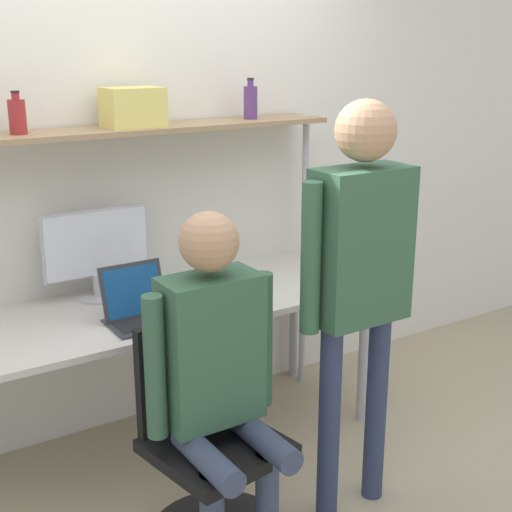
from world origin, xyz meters
The scene contains 13 objects.
ground_plane centered at (0.00, 0.00, 0.00)m, with size 12.00×12.00×0.00m, color tan.
wall_back centered at (0.00, 0.79, 1.35)m, with size 8.00×0.06×2.70m.
desk centered at (0.00, 0.39, 0.69)m, with size 2.03×0.74×0.76m.
shelf_unit centered at (0.00, 0.60, 1.38)m, with size 1.93×0.30×1.56m.
monitor centered at (-0.25, 0.62, 1.00)m, with size 0.52×0.22×0.43m.
laptop centered at (-0.22, 0.24, 0.83)m, with size 0.29×0.25×0.25m.
cell_phone centered at (-0.01, 0.24, 0.77)m, with size 0.07×0.15×0.01m.
office_chair centered at (-0.19, -0.34, 0.28)m, with size 0.56×0.56×0.92m.
person_seated centered at (-0.18, -0.39, 0.80)m, with size 0.53×0.47×1.37m.
person_standing centered at (0.43, -0.46, 1.12)m, with size 0.56×0.23×1.73m.
bottle_red centered at (-0.56, 0.60, 1.64)m, with size 0.07×0.07×0.18m.
bottle_purple centered at (0.59, 0.60, 1.65)m, with size 0.07×0.07×0.20m.
storage_box centered at (-0.04, 0.60, 1.65)m, with size 0.26×0.20×0.18m.
Camera 1 is at (-1.35, -2.48, 1.93)m, focal length 50.00 mm.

